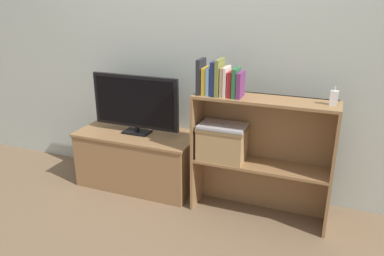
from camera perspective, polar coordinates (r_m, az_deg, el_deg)
name	(u,v)px	position (r m, az deg, el deg)	size (l,w,h in m)	color
ground_plane	(186,209)	(2.97, -0.97, -12.19)	(16.00, 16.00, 0.00)	brown
wall_back	(209,44)	(3.00, 2.58, 12.68)	(10.00, 0.05, 2.40)	#B2BCB2
tv_stand	(138,159)	(3.24, -8.16, -4.65)	(1.01, 0.48, 0.48)	olive
tv	(135,103)	(3.07, -8.62, 3.81)	(0.75, 0.14, 0.49)	black
bookshelf_lower_tier	(261,179)	(2.86, 10.43, -7.64)	(0.99, 0.27, 0.42)	olive
bookshelf_upper_tier	(265,121)	(2.69, 11.04, 1.02)	(0.99, 0.27, 0.48)	olive
book_charcoal	(201,76)	(2.64, 1.38, 7.89)	(0.03, 0.14, 0.25)	#232328
book_mustard	(206,81)	(2.63, 2.16, 7.22)	(0.03, 0.12, 0.19)	gold
book_skyblue	(210,81)	(2.62, 2.79, 7.16)	(0.02, 0.13, 0.19)	#709ECC
book_navy	(215,78)	(2.60, 3.49, 7.61)	(0.03, 0.14, 0.24)	navy
book_olive	(219,77)	(2.59, 4.21, 7.71)	(0.03, 0.15, 0.25)	olive
book_tan	(224,81)	(2.59, 4.84, 7.09)	(0.02, 0.13, 0.20)	tan
book_ivory	(227,82)	(2.58, 5.32, 7.07)	(0.02, 0.14, 0.20)	silver
book_crimson	(231,84)	(2.58, 5.96, 6.70)	(0.03, 0.12, 0.17)	#B22328
book_forest	(236,83)	(2.57, 6.72, 6.89)	(0.03, 0.14, 0.20)	#286638
book_plum	(241,85)	(2.56, 7.41, 6.56)	(0.03, 0.14, 0.17)	#6B2D66
baby_monitor	(334,98)	(2.53, 20.82, 4.31)	(0.05, 0.04, 0.12)	white
storage_basket_left	(222,142)	(2.74, 4.64, -2.06)	(0.34, 0.24, 0.25)	tan
laptop	(223,126)	(2.70, 4.72, 0.35)	(0.34, 0.22, 0.02)	#BCBCC1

